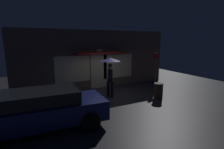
{
  "coord_description": "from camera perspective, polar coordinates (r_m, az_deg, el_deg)",
  "views": [
    {
      "loc": [
        -4.26,
        -8.03,
        3.03
      ],
      "look_at": [
        -0.11,
        0.09,
        1.25
      ],
      "focal_mm": 27.82,
      "sensor_mm": 36.0,
      "label": 1
    }
  ],
  "objects": [
    {
      "name": "trash_bin",
      "position": [
        9.57,
        15.0,
        -5.19
      ],
      "size": [
        0.49,
        0.49,
        0.83
      ],
      "color": "#473823",
      "rests_on": "ground"
    },
    {
      "name": "building_facade",
      "position": [
        11.27,
        -4.72,
        4.93
      ],
      "size": [
        10.19,
        1.0,
        3.69
      ],
      "color": "brown",
      "rests_on": "ground"
    },
    {
      "name": "street_sign_post",
      "position": [
        11.63,
        14.2,
        2.23
      ],
      "size": [
        0.4,
        0.07,
        2.32
      ],
      "color": "#595B60",
      "rests_on": "ground"
    },
    {
      "name": "parked_car",
      "position": [
        6.52,
        -22.06,
        -10.54
      ],
      "size": [
        4.44,
        2.06,
        1.38
      ],
      "rotation": [
        0.0,
        0.0,
        -0.05
      ],
      "color": "navy",
      "rests_on": "ground"
    },
    {
      "name": "sidewalk_bollard",
      "position": [
        11.1,
        -0.28,
        -3.06
      ],
      "size": [
        0.23,
        0.23,
        0.65
      ],
      "primitive_type": "cylinder",
      "color": "#9E998E",
      "rests_on": "ground"
    },
    {
      "name": "ground_plane",
      "position": [
        9.58,
        0.86,
        -7.39
      ],
      "size": [
        18.0,
        18.0,
        0.0
      ],
      "primitive_type": "plane",
      "color": "#2D2D33"
    },
    {
      "name": "person_with_umbrella",
      "position": [
        9.17,
        -0.63,
        2.43
      ],
      "size": [
        1.08,
        1.08,
        2.15
      ],
      "rotation": [
        0.0,
        0.0,
        1.15
      ],
      "color": "black",
      "rests_on": "ground"
    }
  ]
}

